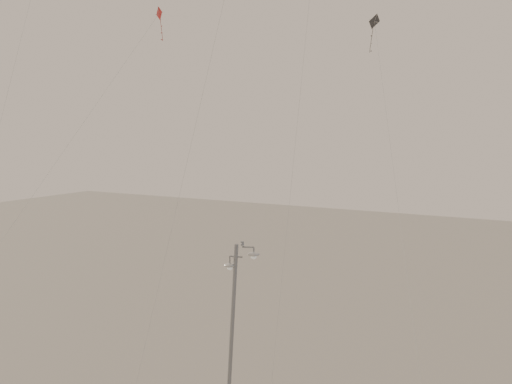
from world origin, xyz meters
The scene contains 3 objects.
street_lamp centered at (2.26, 2.61, 5.00)m, with size 1.71×0.76×9.37m.
kite_3 centered at (-8.05, 5.31, 15.17)m, with size 6.26×14.87×20.76m.
kite_4 centered at (7.11, 8.04, 14.74)m, with size 5.91×7.67×19.60m.
Camera 1 is at (18.45, -23.15, 14.77)m, focal length 50.00 mm.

